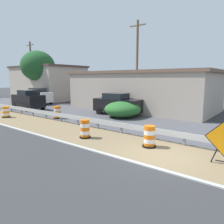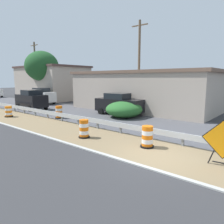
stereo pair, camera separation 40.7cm
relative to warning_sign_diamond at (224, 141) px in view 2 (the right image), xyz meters
The scene contains 19 objects.
ground_plane 2.81m from the warning_sign_diamond, 109.08° to the left, with size 160.00×160.00×0.00m, color #333335.
median_dirt_strip 2.68m from the warning_sign_diamond, 94.03° to the left, with size 3.75×120.00×0.01m, color #7F6B4C.
far_lane_asphalt 5.95m from the warning_sign_diamond, 24.82° to the left, with size 7.22×120.00×0.00m, color #4C4C51.
curb_near_edge 3.43m from the warning_sign_diamond, 131.18° to the left, with size 0.20×120.00×0.11m, color #ADADA8.
guardrail_median 6.56m from the warning_sign_diamond, 77.03° to the left, with size 0.18×47.53×0.71m.
warning_sign_diamond is the anchor object (origin of this frame).
traffic_barrel_nearest 3.63m from the warning_sign_diamond, 87.69° to the left, with size 0.71×0.71×1.12m.
traffic_barrel_close 7.50m from the warning_sign_diamond, 95.39° to the left, with size 0.68×0.68×1.10m.
traffic_barrel_mid 14.03m from the warning_sign_diamond, 80.97° to the left, with size 0.74×0.74×1.11m.
traffic_barrel_far 18.05m from the warning_sign_diamond, 91.19° to the left, with size 0.75×0.75×1.01m.
car_lead_near_lane 21.29m from the warning_sign_diamond, 80.17° to the left, with size 2.25×4.15×2.25m.
car_trailing_near_lane 25.75m from the warning_sign_diamond, 73.39° to the left, with size 2.14×4.05×2.24m.
car_mid_far_lane 12.99m from the warning_sign_diamond, 56.86° to the left, with size 2.15×4.82×2.13m.
roadside_shop_near 16.31m from the warning_sign_diamond, 42.49° to the left, with size 8.10×16.42×4.36m.
roadside_shop_far 32.53m from the warning_sign_diamond, 66.91° to the left, with size 8.15×11.85×5.60m.
utility_pole_near 14.28m from the warning_sign_diamond, 47.01° to the left, with size 0.24×1.80×9.22m.
utility_pole_mid 30.52m from the warning_sign_diamond, 72.56° to the left, with size 0.24×1.80×9.07m.
bush_roadside 11.55m from the warning_sign_diamond, 56.77° to the left, with size 3.36×3.36×1.47m, color #286028.
tree_roadside 29.69m from the warning_sign_diamond, 71.10° to the left, with size 5.09×5.09×7.71m.
Camera 2 is at (-8.33, -4.24, 3.53)m, focal length 33.95 mm.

